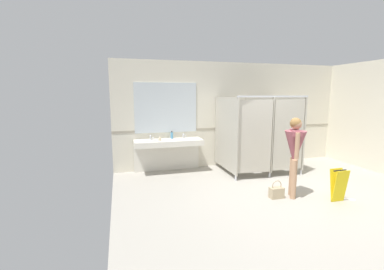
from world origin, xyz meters
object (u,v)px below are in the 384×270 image
handbag (276,192)px  soap_dispenser (172,135)px  person_standing (295,148)px  wet_floor_sign (339,185)px  paper_cup (160,139)px

handbag → soap_dispenser: soap_dispenser is taller
person_standing → wet_floor_sign: bearing=-32.3°
handbag → paper_cup: (-1.93, 2.17, 0.78)m
person_standing → soap_dispenser: 3.09m
handbag → soap_dispenser: bearing=123.3°
paper_cup → wet_floor_sign: size_ratio=0.13×
person_standing → paper_cup: (-2.26, 2.19, -0.08)m
paper_cup → person_standing: bearing=-44.1°
soap_dispenser → paper_cup: size_ratio=2.45×
person_standing → soap_dispenser: size_ratio=7.93×
paper_cup → handbag: bearing=-48.4°
handbag → paper_cup: bearing=131.6°
soap_dispenser → wet_floor_sign: size_ratio=0.32×
handbag → person_standing: bearing=-3.8°
person_standing → wet_floor_sign: (0.68, -0.43, -0.66)m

